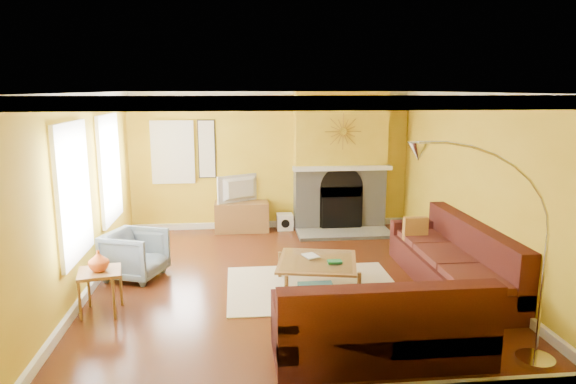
{
  "coord_description": "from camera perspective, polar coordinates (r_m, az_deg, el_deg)",
  "views": [
    {
      "loc": [
        -0.71,
        -7.05,
        2.75
      ],
      "look_at": [
        0.07,
        0.4,
        1.24
      ],
      "focal_mm": 32.0,
      "sensor_mm": 36.0,
      "label": 1
    }
  ],
  "objects": [
    {
      "name": "sectional_sofa",
      "position": [
        6.89,
        10.61,
        -8.32
      ],
      "size": [
        3.1,
        3.7,
        0.9
      ],
      "primitive_type": null,
      "color": "#471916",
      "rests_on": "floor"
    },
    {
      "name": "book",
      "position": [
        7.26,
        1.89,
        -7.23
      ],
      "size": [
        0.26,
        0.3,
        0.02
      ],
      "primitive_type": "imported",
      "rotation": [
        0.0,
        0.0,
        0.35
      ],
      "color": "white",
      "rests_on": "coffee_table"
    },
    {
      "name": "wall_left",
      "position": [
        7.48,
        -21.76,
        -0.22
      ],
      "size": [
        0.02,
        6.0,
        2.7
      ],
      "primitive_type": "cube",
      "color": "gold",
      "rests_on": "ground"
    },
    {
      "name": "media_console",
      "position": [
        10.11,
        -5.16,
        -2.74
      ],
      "size": [
        1.05,
        0.47,
        0.58
      ],
      "primitive_type": "cube",
      "color": "olive",
      "rests_on": "floor"
    },
    {
      "name": "side_table",
      "position": [
        6.89,
        -20.07,
        -10.38
      ],
      "size": [
        0.59,
        0.59,
        0.55
      ],
      "primitive_type": null,
      "rotation": [
        0.0,
        0.0,
        0.2
      ],
      "color": "olive",
      "rests_on": "floor"
    },
    {
      "name": "window_left_far",
      "position": [
        6.88,
        -22.86,
        0.01
      ],
      "size": [
        0.06,
        1.22,
        1.72
      ],
      "primitive_type": "cube",
      "color": "white",
      "rests_on": "wall_left"
    },
    {
      "name": "arc_lamp",
      "position": [
        5.35,
        21.11,
        -6.99
      ],
      "size": [
        1.43,
        0.36,
        2.27
      ],
      "primitive_type": null,
      "color": "silver",
      "rests_on": "floor"
    },
    {
      "name": "wall_art",
      "position": [
        10.1,
        -9.02,
        4.72
      ],
      "size": [
        0.34,
        0.04,
        1.14
      ],
      "primitive_type": "cube",
      "color": "white",
      "rests_on": "wall_back"
    },
    {
      "name": "baseboard",
      "position": [
        7.58,
        -0.21,
        -9.38
      ],
      "size": [
        5.5,
        6.0,
        0.12
      ],
      "primitive_type": null,
      "color": "white",
      "rests_on": "floor"
    },
    {
      "name": "window_left_near",
      "position": [
        8.68,
        -19.3,
        2.48
      ],
      "size": [
        0.06,
        1.22,
        1.72
      ],
      "primitive_type": "cube",
      "color": "white",
      "rests_on": "wall_left"
    },
    {
      "name": "fireplace",
      "position": [
        10.16,
        5.8,
        3.42
      ],
      "size": [
        1.8,
        0.4,
        2.7
      ],
      "primitive_type": null,
      "color": "gray",
      "rests_on": "floor"
    },
    {
      "name": "floor",
      "position": [
        7.61,
        -0.21,
        -9.88
      ],
      "size": [
        5.5,
        6.0,
        0.02
      ],
      "primitive_type": "cube",
      "color": "#602B14",
      "rests_on": "ground"
    },
    {
      "name": "rug",
      "position": [
        7.37,
        2.79,
        -10.47
      ],
      "size": [
        2.4,
        1.8,
        0.02
      ],
      "primitive_type": "cube",
      "color": "beige",
      "rests_on": "floor"
    },
    {
      "name": "mantel",
      "position": [
        9.95,
        6.07,
        2.66
      ],
      "size": [
        1.92,
        0.22,
        0.08
      ],
      "primitive_type": "cube",
      "color": "white",
      "rests_on": "fireplace"
    },
    {
      "name": "ceiling",
      "position": [
        7.09,
        -0.22,
        11.07
      ],
      "size": [
        5.5,
        6.0,
        0.02
      ],
      "primitive_type": "cube",
      "color": "white",
      "rests_on": "ground"
    },
    {
      "name": "armchair",
      "position": [
        7.92,
        -16.63,
        -6.68
      ],
      "size": [
        1.0,
        0.99,
        0.71
      ],
      "primitive_type": "imported",
      "rotation": [
        0.0,
        0.0,
        1.21
      ],
      "color": "slate",
      "rests_on": "floor"
    },
    {
      "name": "sunburst",
      "position": [
        9.87,
        6.14,
        6.69
      ],
      "size": [
        0.7,
        0.04,
        0.7
      ],
      "primitive_type": null,
      "color": "olive",
      "rests_on": "fireplace"
    },
    {
      "name": "wall_back",
      "position": [
        10.19,
        -1.91,
        3.49
      ],
      "size": [
        5.5,
        0.02,
        2.7
      ],
      "primitive_type": "cube",
      "color": "gold",
      "rests_on": "ground"
    },
    {
      "name": "wall_right",
      "position": [
        7.98,
        19.9,
        0.61
      ],
      "size": [
        0.02,
        6.0,
        2.7
      ],
      "primitive_type": "cube",
      "color": "gold",
      "rests_on": "ground"
    },
    {
      "name": "hearth",
      "position": [
        9.91,
        6.29,
        -4.6
      ],
      "size": [
        1.8,
        0.7,
        0.06
      ],
      "primitive_type": "cube",
      "color": "gray",
      "rests_on": "floor"
    },
    {
      "name": "coffee_table",
      "position": [
        7.25,
        3.26,
        -9.12
      ],
      "size": [
        1.26,
        1.26,
        0.42
      ],
      "primitive_type": null,
      "rotation": [
        0.0,
        0.0,
        -0.21
      ],
      "color": "white",
      "rests_on": "floor"
    },
    {
      "name": "subwoofer",
      "position": [
        10.22,
        -0.37,
        -3.31
      ],
      "size": [
        0.31,
        0.31,
        0.31
      ],
      "primitive_type": "cube",
      "color": "white",
      "rests_on": "floor"
    },
    {
      "name": "vase",
      "position": [
        6.76,
        -20.31,
        -7.17
      ],
      "size": [
        0.26,
        0.26,
        0.26
      ],
      "primitive_type": "imported",
      "rotation": [
        0.0,
        0.0,
        -0.05
      ],
      "color": "#D8591E",
      "rests_on": "side_table"
    },
    {
      "name": "wall_front",
      "position": [
        4.34,
        3.79,
        -7.47
      ],
      "size": [
        5.5,
        0.02,
        2.7
      ],
      "primitive_type": "cube",
      "color": "gold",
      "rests_on": "ground"
    },
    {
      "name": "window_back",
      "position": [
        10.16,
        -12.68,
        4.34
      ],
      "size": [
        0.82,
        0.06,
        1.22
      ],
      "primitive_type": "cube",
      "color": "white",
      "rests_on": "wall_back"
    },
    {
      "name": "tv",
      "position": [
        9.99,
        -5.22,
        0.34
      ],
      "size": [
        0.87,
        0.55,
        0.53
      ],
      "primitive_type": "imported",
      "rotation": [
        0.0,
        0.0,
        3.64
      ],
      "color": "black",
      "rests_on": "media_console"
    },
    {
      "name": "crown_molding",
      "position": [
        7.09,
        -0.22,
        10.51
      ],
      "size": [
        5.5,
        6.0,
        0.12
      ],
      "primitive_type": null,
      "color": "white",
      "rests_on": "ceiling"
    }
  ]
}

